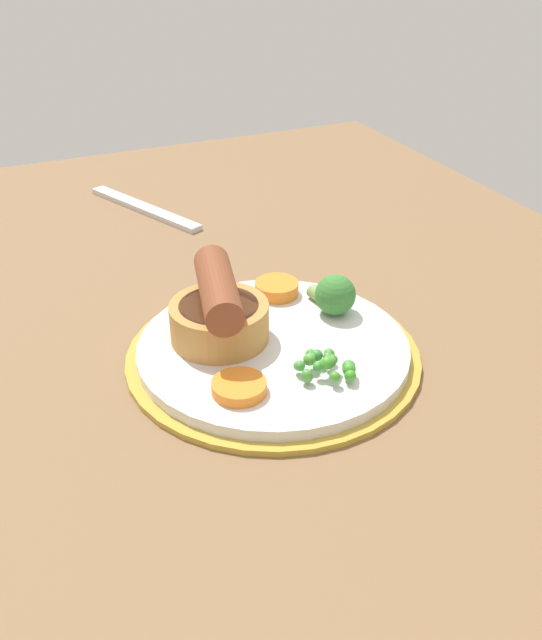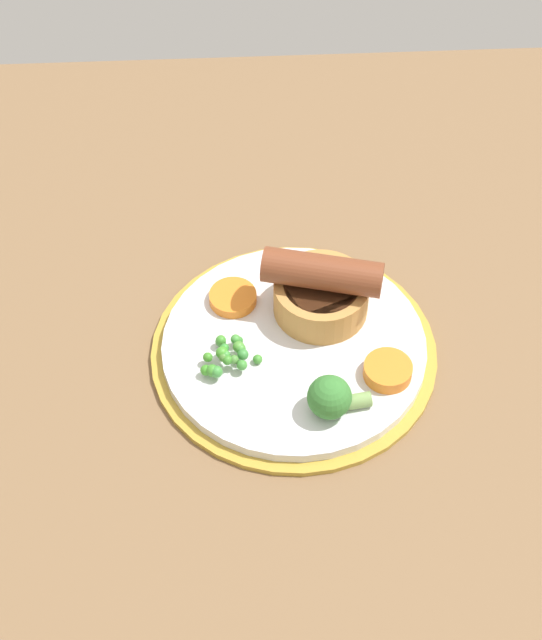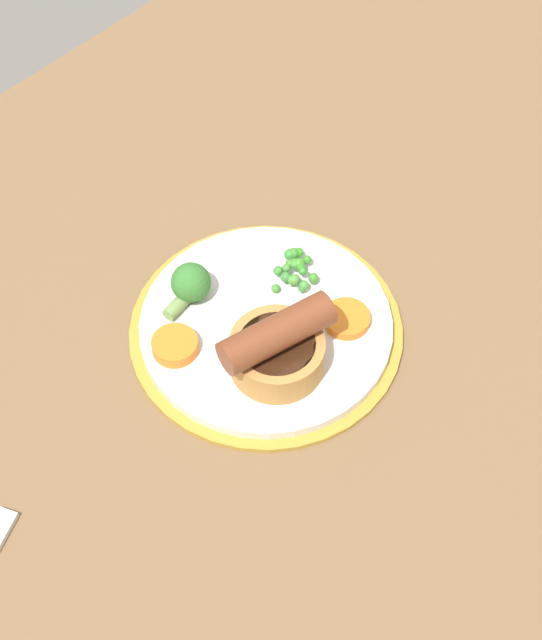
{
  "view_description": "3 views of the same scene",
  "coord_description": "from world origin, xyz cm",
  "views": [
    {
      "loc": [
        -43.81,
        19.25,
        34.95
      ],
      "look_at": [
        -1.9,
        0.54,
        7.11
      ],
      "focal_mm": 40.0,
      "sensor_mm": 36.0,
      "label": 1
    },
    {
      "loc": [
        -5.7,
        -53.43,
        71.59
      ],
      "look_at": [
        -2.93,
        0.87,
        6.44
      ],
      "focal_mm": 60.0,
      "sensor_mm": 36.0,
      "label": 2
    },
    {
      "loc": [
        36.5,
        36.58,
        77.1
      ],
      "look_at": [
        -0.24,
        1.43,
        7.08
      ],
      "focal_mm": 60.0,
      "sensor_mm": 36.0,
      "label": 3
    }
  ],
  "objects": [
    {
      "name": "broccoli_floret_near",
      "position": [
        1.26,
        -6.62,
        6.03
      ],
      "size": [
        5.05,
        3.43,
        3.43
      ],
      "rotation": [
        0.0,
        0.0,
        3.29
      ],
      "color": "#387A33",
      "rests_on": "dinner_plate"
    },
    {
      "name": "carrot_slice_2",
      "position": [
        5.99,
        -3.53,
        4.98
      ],
      "size": [
        4.71,
        4.71,
        1.16
      ],
      "primitive_type": "cylinder",
      "rotation": [
        0.0,
        0.0,
        4.98
      ],
      "color": "orange",
      "rests_on": "dinner_plate"
    },
    {
      "name": "dinner_plate",
      "position": [
        -1.11,
        -0.36,
        3.57
      ],
      "size": [
        23.23,
        23.23,
        1.4
      ],
      "color": "#B79333",
      "rests_on": "dining_table"
    },
    {
      "name": "pea_pile",
      "position": [
        -6.52,
        -1.67,
        5.35
      ],
      "size": [
        4.92,
        4.6,
        1.82
      ],
      "color": "#3F8B28",
      "rests_on": "dinner_plate"
    },
    {
      "name": "dining_table",
      "position": [
        0.0,
        0.0,
        1.5
      ],
      "size": [
        110.0,
        80.0,
        3.0
      ],
      "primitive_type": "cube",
      "color": "brown",
      "rests_on": "ground"
    },
    {
      "name": "sausage_pudding",
      "position": [
        1.29,
        3.54,
        6.84
      ],
      "size": [
        10.0,
        7.78,
        5.94
      ],
      "rotation": [
        0.0,
        0.0,
        2.9
      ],
      "color": "#BC8442",
      "rests_on": "dinner_plate"
    },
    {
      "name": "carrot_slice_0",
      "position": [
        -5.9,
        4.79,
        4.83
      ],
      "size": [
        4.11,
        4.11,
        0.86
      ],
      "primitive_type": "cylinder",
      "rotation": [
        0.0,
        0.0,
        3.1
      ],
      "color": "orange",
      "rests_on": "dinner_plate"
    }
  ]
}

